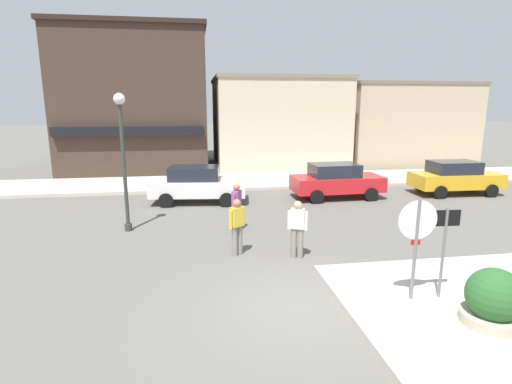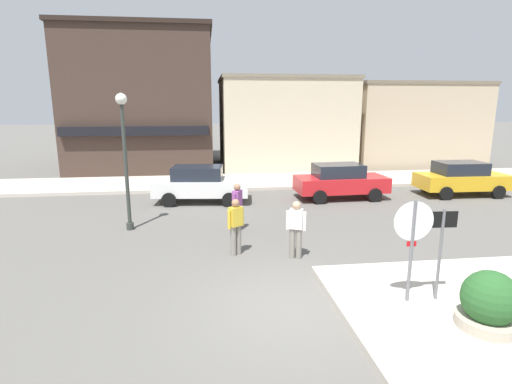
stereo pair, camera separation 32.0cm
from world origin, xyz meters
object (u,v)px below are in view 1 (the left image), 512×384
Objects in this scene: lamp_post at (122,142)px; pedestrian_crossing_near at (297,227)px; one_way_sign at (444,244)px; parked_car_second at (336,180)px; pedestrian_kerb_side at (237,225)px; planter at (493,303)px; parked_car_third at (455,177)px; stop_sign at (416,237)px; pedestrian_crossing_far at (237,206)px; parked_car_nearest at (197,184)px.

pedestrian_crossing_near is (4.98, -3.20, -2.09)m from lamp_post.
lamp_post is at bearing 147.25° from pedestrian_crossing_near.
one_way_sign is 9.70m from lamp_post.
one_way_sign is 9.75m from parked_car_second.
lamp_post reaches higher than pedestrian_crossing_near.
pedestrian_kerb_side is (-5.14, -6.25, 0.06)m from parked_car_second.
pedestrian_crossing_near is at bearing 123.09° from planter.
parked_car_second and parked_car_third have the same top height.
planter is 10.83m from parked_car_second.
one_way_sign is 1.71× the size of planter.
pedestrian_crossing_near is at bearing -144.51° from parked_car_third.
pedestrian_kerb_side is (-10.91, -6.19, 0.06)m from parked_car_third.
parked_car_third is at bearing 35.49° from pedestrian_crossing_near.
stop_sign is 1.43× the size of pedestrian_kerb_side.
pedestrian_crossing_far is (-4.05, 6.67, 0.31)m from planter.
one_way_sign is at bearing -40.88° from pedestrian_kerb_side.
parked_car_nearest is 4.43m from pedestrian_crossing_far.
pedestrian_crossing_far is (-10.70, -4.06, 0.06)m from parked_car_third.
planter is 7.81m from pedestrian_crossing_far.
planter is 6.24m from pedestrian_kerb_side.
parked_car_second is at bearing 179.40° from parked_car_third.
pedestrian_kerb_side is (-4.27, 4.54, 0.31)m from planter.
parked_car_second is 5.78m from parked_car_third.
lamp_post is 9.45m from parked_car_second.
stop_sign is 3.47m from pedestrian_crossing_near.
parked_car_third is (14.29, 3.44, -2.15)m from lamp_post.
parked_car_third reaches higher than planter.
pedestrian_crossing_far is at bearing -73.64° from parked_car_nearest.
one_way_sign is at bearing -40.11° from lamp_post.
lamp_post is (-7.64, 7.29, 2.40)m from planter.
stop_sign reaches higher than planter.
parked_car_second is at bearing 79.30° from stop_sign.
pedestrian_crossing_near is (2.64, -6.83, 0.06)m from parked_car_nearest.
planter is at bearing -73.80° from one_way_sign.
pedestrian_crossing_near is (-2.67, 4.09, 0.31)m from planter.
lamp_post is at bearing -122.86° from parked_car_nearest.
pedestrian_kerb_side reaches higher than parked_car_second.
pedestrian_crossing_far is 1.00× the size of pedestrian_kerb_side.
stop_sign is 9.85m from parked_car_second.
parked_car_third is (11.95, -0.19, 0.00)m from parked_car_nearest.
one_way_sign is 6.69m from pedestrian_crossing_far.
lamp_post is 1.09× the size of parked_car_nearest.
pedestrian_kerb_side is at bearing 133.23° from planter.
parked_car_nearest is at bearing 57.14° from lamp_post.
stop_sign reaches higher than pedestrian_crossing_near.
lamp_post is 1.12× the size of parked_car_second.
stop_sign is 0.51× the size of lamp_post.
planter is 0.76× the size of pedestrian_crossing_far.
one_way_sign is 1.30× the size of pedestrian_crossing_near.
parked_car_nearest is at bearing 116.94° from one_way_sign.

